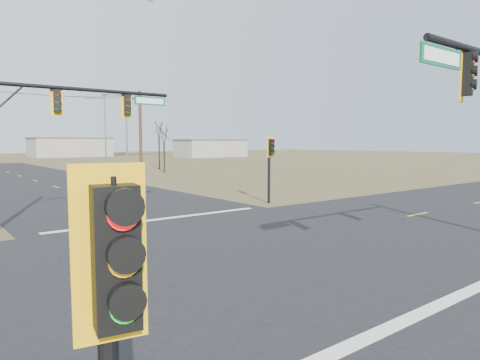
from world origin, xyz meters
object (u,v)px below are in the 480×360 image
pedestal_signal_sw (114,298)px  mast_arm_far (56,118)px  bare_tree_d (159,127)px  pedestal_signal_ne (270,155)px  streetlight_b (104,130)px  bare_tree_c (164,132)px  utility_pole_near (141,141)px  streetlight_a (125,133)px

pedestal_signal_sw → mast_arm_far: bearing=87.4°
bare_tree_d → pedestal_signal_ne: bearing=-106.4°
streetlight_b → bare_tree_c: 9.29m
utility_pole_near → pedestal_signal_sw: bearing=-115.1°
utility_pole_near → bare_tree_d: (15.97, 28.29, 2.16)m
pedestal_signal_sw → streetlight_b: 59.75m
bare_tree_c → pedestal_signal_sw: bearing=-118.1°
mast_arm_far → pedestal_signal_sw: 19.21m
streetlight_a → bare_tree_c: size_ratio=1.28×
pedestal_signal_sw → bare_tree_d: size_ratio=0.50×
utility_pole_near → mast_arm_far: bearing=-134.0°
pedestal_signal_ne → streetlight_b: (2.83, 38.00, 2.53)m
utility_pole_near → bare_tree_c: (13.23, 21.48, 1.20)m
mast_arm_far → streetlight_a: (10.99, 18.14, -0.33)m
streetlight_b → bare_tree_c: bearing=-50.5°
mast_arm_far → pedestal_signal_ne: mast_arm_far is taller
pedestal_signal_ne → streetlight_b: streetlight_b is taller
pedestal_signal_sw → streetlight_b: size_ratio=0.38×
pedestal_signal_sw → utility_pole_near: utility_pole_near is taller
utility_pole_near → bare_tree_c: size_ratio=1.15×
streetlight_a → bare_tree_c: 15.74m
mast_arm_far → bare_tree_d: bare_tree_d is taller
pedestal_signal_ne → streetlight_a: 18.83m
streetlight_a → streetlight_b: streetlight_b is taller
mast_arm_far → bare_tree_c: 36.79m
streetlight_a → bare_tree_d: 22.83m
streetlight_a → mast_arm_far: bearing=-139.2°
streetlight_b → streetlight_a: bearing=-100.4°
utility_pole_near → streetlight_a: (2.82, 9.68, 0.75)m
bare_tree_c → bare_tree_d: bearing=68.1°
streetlight_a → streetlight_b: size_ratio=0.85×
streetlight_a → bare_tree_d: bearing=36.7°
pedestal_signal_sw → bare_tree_c: (25.87, 48.47, 2.42)m
pedestal_signal_sw → streetlight_a: size_ratio=0.45×
pedestal_signal_sw → streetlight_a: bearing=78.1°
pedestal_signal_sw → utility_pole_near: bearing=75.9°
bare_tree_c → mast_arm_far: bearing=-125.5°
streetlight_b → bare_tree_d: 8.15m
bare_tree_c → utility_pole_near: bearing=-121.6°
utility_pole_near → streetlight_a: size_ratio=0.90×
pedestal_signal_sw → bare_tree_c: bearing=72.9°
pedestal_signal_sw → bare_tree_d: 62.34m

